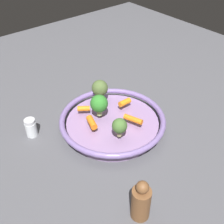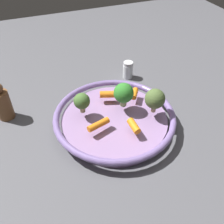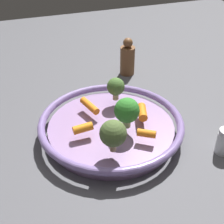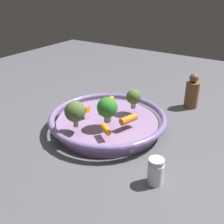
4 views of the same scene
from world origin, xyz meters
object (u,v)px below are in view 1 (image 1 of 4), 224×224
at_px(serving_bowl, 112,122).
at_px(baby_carrot_near_rim, 92,122).
at_px(broccoli_floret_mid, 99,104).
at_px(baby_carrot_center, 133,119).
at_px(baby_carrot_back, 84,108).
at_px(pepper_mill, 141,201).
at_px(baby_carrot_left, 125,102).
at_px(broccoli_floret_large, 120,126).
at_px(salt_shaker, 31,128).
at_px(broccoli_floret_edge, 100,88).

xyz_separation_m(serving_bowl, baby_carrot_near_rim, (-0.08, 0.01, 0.03)).
bearing_deg(serving_bowl, broccoli_floret_mid, 123.19).
xyz_separation_m(serving_bowl, baby_carrot_center, (0.04, -0.06, 0.03)).
xyz_separation_m(baby_carrot_back, pepper_mill, (-0.11, -0.39, -0.00)).
bearing_deg(baby_carrot_left, baby_carrot_center, -115.17).
relative_size(baby_carrot_left, broccoli_floret_large, 0.74).
bearing_deg(salt_shaker, broccoli_floret_large, -50.94).
xyz_separation_m(baby_carrot_near_rim, salt_shaker, (-0.15, 0.13, -0.03)).
relative_size(baby_carrot_center, salt_shaker, 1.01).
relative_size(baby_carrot_back, broccoli_floret_edge, 0.56).
xyz_separation_m(broccoli_floret_mid, broccoli_floret_edge, (0.06, 0.07, 0.00)).
distance_m(baby_carrot_near_rim, broccoli_floret_edge, 0.15).
height_order(broccoli_floret_large, pepper_mill, pepper_mill).
bearing_deg(baby_carrot_near_rim, baby_carrot_center, -32.29).
distance_m(baby_carrot_left, broccoli_floret_edge, 0.10).
bearing_deg(salt_shaker, baby_carrot_center, -38.14).
bearing_deg(baby_carrot_near_rim, baby_carrot_left, 5.25).
xyz_separation_m(baby_carrot_left, broccoli_floret_edge, (-0.04, 0.08, 0.04)).
bearing_deg(baby_carrot_near_rim, salt_shaker, 137.94).
height_order(serving_bowl, broccoli_floret_edge, broccoli_floret_edge).
distance_m(serving_bowl, baby_carrot_center, 0.08).
height_order(serving_bowl, baby_carrot_left, baby_carrot_left).
relative_size(broccoli_floret_large, pepper_mill, 0.49).
xyz_separation_m(baby_carrot_center, pepper_mill, (-0.20, -0.24, -0.00)).
height_order(baby_carrot_back, baby_carrot_near_rim, baby_carrot_near_rim).
bearing_deg(broccoli_floret_large, baby_carrot_left, 42.28).
bearing_deg(serving_bowl, salt_shaker, 147.33).
relative_size(serving_bowl, baby_carrot_left, 7.79).
height_order(broccoli_floret_mid, salt_shaker, broccoli_floret_mid).
xyz_separation_m(baby_carrot_left, broccoli_floret_large, (-0.12, -0.11, 0.03)).
bearing_deg(pepper_mill, baby_carrot_back, 74.68).
bearing_deg(baby_carrot_back, pepper_mill, -105.32).
distance_m(baby_carrot_left, broccoli_floret_mid, 0.11).
relative_size(baby_carrot_left, salt_shaker, 0.71).
bearing_deg(baby_carrot_back, baby_carrot_near_rim, -106.90).
distance_m(baby_carrot_left, baby_carrot_near_rim, 0.15).
xyz_separation_m(baby_carrot_center, broccoli_floret_large, (-0.08, -0.02, 0.03)).
bearing_deg(broccoli_floret_mid, serving_bowl, -56.81).
bearing_deg(baby_carrot_left, salt_shaker, 158.34).
bearing_deg(serving_bowl, baby_carrot_back, 120.97).
bearing_deg(serving_bowl, pepper_mill, -118.23).
bearing_deg(salt_shaker, broccoli_floret_mid, -27.95).
height_order(baby_carrot_back, baby_carrot_center, same).
bearing_deg(baby_carrot_back, salt_shaker, 162.04).
bearing_deg(baby_carrot_back, broccoli_floret_edge, 12.53).
distance_m(serving_bowl, broccoli_floret_large, 0.11).
bearing_deg(broccoli_floret_edge, broccoli_floret_mid, -129.55).
relative_size(serving_bowl, broccoli_floret_large, 5.77).
relative_size(baby_carrot_back, baby_carrot_near_rim, 0.79).
bearing_deg(baby_carrot_back, baby_carrot_center, -59.15).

